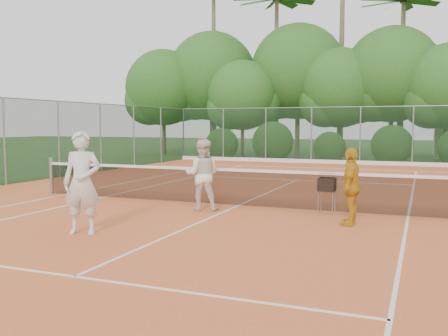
# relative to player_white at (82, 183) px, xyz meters

# --- Properties ---
(ground) EXTENTS (120.00, 120.00, 0.00)m
(ground) POSITION_rel_player_white_xyz_m (1.62, 4.11, -1.00)
(ground) COLOR #224418
(ground) RESTS_ON ground
(clay_court) EXTENTS (18.00, 36.00, 0.02)m
(clay_court) POSITION_rel_player_white_xyz_m (1.62, 4.11, -0.99)
(clay_court) COLOR orange
(clay_court) RESTS_ON ground
(tennis_net) EXTENTS (11.97, 0.10, 1.10)m
(tennis_net) POSITION_rel_player_white_xyz_m (1.62, 4.11, -0.47)
(tennis_net) COLOR gray
(tennis_net) RESTS_ON clay_court
(player_white) EXTENTS (0.84, 0.69, 1.96)m
(player_white) POSITION_rel_player_white_xyz_m (0.00, 0.00, 0.00)
(player_white) COLOR silver
(player_white) RESTS_ON clay_court
(player_center_grp) EXTENTS (1.00, 0.88, 1.76)m
(player_center_grp) POSITION_rel_player_white_xyz_m (1.02, 3.26, -0.11)
(player_center_grp) COLOR white
(player_center_grp) RESTS_ON clay_court
(player_yellow) EXTENTS (0.43, 0.96, 1.60)m
(player_yellow) POSITION_rel_player_white_xyz_m (4.64, 2.73, -0.18)
(player_yellow) COLOR gold
(player_yellow) RESTS_ON clay_court
(ball_hopper) EXTENTS (0.37, 0.37, 0.84)m
(ball_hopper) POSITION_rel_player_white_xyz_m (3.94, 3.87, -0.31)
(ball_hopper) COLOR gray
(ball_hopper) RESTS_ON clay_court
(stray_ball_a) EXTENTS (0.07, 0.07, 0.07)m
(stray_ball_a) POSITION_rel_player_white_xyz_m (-2.24, 14.21, -0.95)
(stray_ball_a) COLOR #B5C62E
(stray_ball_a) RESTS_ON clay_court
(stray_ball_b) EXTENTS (0.07, 0.07, 0.07)m
(stray_ball_b) POSITION_rel_player_white_xyz_m (-0.16, 14.70, -0.95)
(stray_ball_b) COLOR #C6E735
(stray_ball_b) RESTS_ON clay_court
(stray_ball_c) EXTENTS (0.07, 0.07, 0.07)m
(stray_ball_c) POSITION_rel_player_white_xyz_m (6.24, 13.31, -0.95)
(stray_ball_c) COLOR yellow
(stray_ball_c) RESTS_ON clay_court
(court_markings) EXTENTS (11.03, 23.83, 0.01)m
(court_markings) POSITION_rel_player_white_xyz_m (1.62, 4.11, -0.98)
(court_markings) COLOR white
(court_markings) RESTS_ON clay_court
(fence_back) EXTENTS (18.07, 0.07, 3.00)m
(fence_back) POSITION_rel_player_white_xyz_m (1.62, 19.11, 0.52)
(fence_back) COLOR #19381E
(fence_back) RESTS_ON clay_court
(tropical_treeline) EXTENTS (32.10, 8.49, 15.03)m
(tropical_treeline) POSITION_rel_player_white_xyz_m (3.05, 24.33, 4.11)
(tropical_treeline) COLOR brown
(tropical_treeline) RESTS_ON ground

